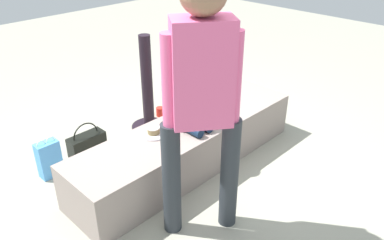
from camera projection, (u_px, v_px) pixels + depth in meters
name	position (u px, v px, depth m)	size (l,w,h in m)	color
ground_plane	(189.00, 164.00, 3.39)	(12.00, 12.00, 0.00)	gray
concrete_ledge	(189.00, 145.00, 3.29)	(2.19, 0.55, 0.40)	gray
child_seated	(187.00, 103.00, 3.08)	(0.28, 0.32, 0.48)	#132540
adult_standing	(202.00, 90.00, 2.24)	(0.44, 0.38, 1.73)	#272C32
cake_plate	(154.00, 132.00, 3.05)	(0.22, 0.22, 0.07)	white
gift_bag	(49.00, 159.00, 3.18)	(0.18, 0.11, 0.35)	#4C99E0
railing_post	(148.00, 97.00, 3.77)	(0.36, 0.36, 0.98)	black
water_bottle_near_gift	(189.00, 112.00, 4.04)	(0.06, 0.06, 0.23)	silver
party_cup_red	(160.00, 112.00, 4.17)	(0.08, 0.08, 0.10)	red
handbag_black_leather	(87.00, 144.00, 3.50)	(0.34, 0.14, 0.31)	black
handbag_brown_canvas	(177.00, 88.00, 4.53)	(0.31, 0.13, 0.36)	brown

